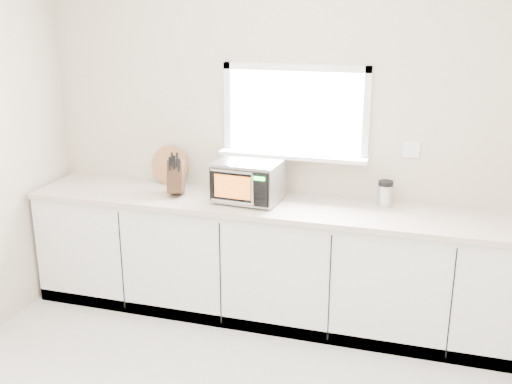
% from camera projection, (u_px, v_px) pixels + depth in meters
% --- Properties ---
extents(back_wall, '(4.00, 0.17, 2.70)m').
position_uv_depth(back_wall, '(295.00, 136.00, 4.50)').
color(back_wall, beige).
rests_on(back_wall, ground).
extents(cabinets, '(3.92, 0.60, 0.88)m').
position_uv_depth(cabinets, '(284.00, 264.00, 4.50)').
color(cabinets, silver).
rests_on(cabinets, ground).
extents(countertop, '(3.92, 0.64, 0.04)m').
position_uv_depth(countertop, '(284.00, 207.00, 4.35)').
color(countertop, beige).
rests_on(countertop, cabinets).
extents(microwave, '(0.49, 0.42, 0.30)m').
position_uv_depth(microwave, '(248.00, 181.00, 4.38)').
color(microwave, black).
rests_on(microwave, countertop).
extents(knife_block, '(0.17, 0.26, 0.34)m').
position_uv_depth(knife_block, '(176.00, 176.00, 4.53)').
color(knife_block, '#402717').
rests_on(knife_block, countertop).
extents(cutting_board, '(0.31, 0.08, 0.31)m').
position_uv_depth(cutting_board, '(170.00, 165.00, 4.81)').
color(cutting_board, '#AB6342').
rests_on(cutting_board, countertop).
extents(coffee_grinder, '(0.12, 0.12, 0.19)m').
position_uv_depth(coffee_grinder, '(385.00, 193.00, 4.29)').
color(coffee_grinder, '#AFB2B6').
rests_on(coffee_grinder, countertop).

